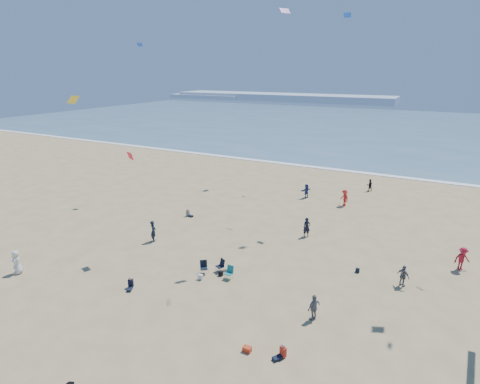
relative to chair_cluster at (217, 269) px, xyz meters
The scene contains 13 objects.
ground 10.34m from the chair_cluster, 83.99° to the right, with size 220.00×220.00×0.00m, color tan.
ocean 84.74m from the chair_cluster, 89.27° to the left, with size 220.00×100.00×0.06m, color #476B84.
surf_line 34.75m from the chair_cluster, 88.22° to the left, with size 220.00×1.20×0.08m, color white.
headland_far 170.26m from the chair_cluster, 110.25° to the left, with size 110.00×20.00×3.20m, color #7A8EA8.
headland_near 183.65m from the chair_cluster, 122.59° to the left, with size 40.00×14.00×2.00m, color #7A8EA8.
standing_flyers 6.99m from the chair_cluster, 42.71° to the left, with size 32.41×40.92×1.94m.
seated_group 7.50m from the chair_cluster, 72.55° to the right, with size 18.48×27.38×0.84m.
chair_cluster is the anchor object (origin of this frame).
white_tote 1.39m from the chair_cluster, 123.40° to the right, with size 0.35×0.20×0.40m, color silver.
black_backpack 0.42m from the chair_cluster, ahead, with size 0.30×0.22×0.38m, color black.
cooler 8.23m from the chair_cluster, 47.84° to the right, with size 0.45×0.30×0.30m, color #BC361A.
navy_bag 10.51m from the chair_cluster, 29.57° to the left, with size 0.28×0.18×0.34m, color black.
kites_aloft 18.58m from the chair_cluster, 10.79° to the left, with size 39.15×44.26×28.36m.
Camera 1 is at (11.77, -10.63, 14.46)m, focal length 28.00 mm.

